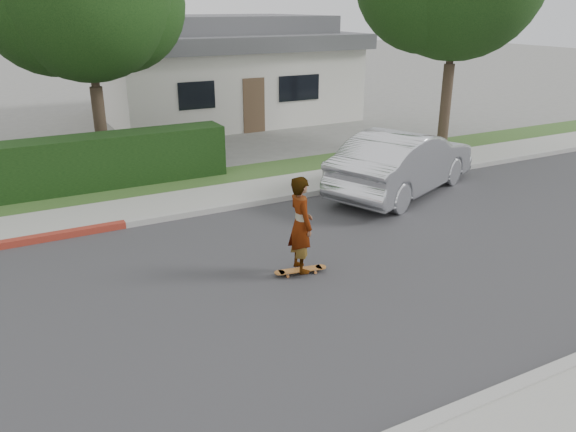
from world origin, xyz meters
name	(u,v)px	position (x,y,z in m)	size (l,w,h in m)	color
ground	(120,324)	(0.00, 0.00, 0.00)	(120.00, 120.00, 0.00)	slate
road	(120,324)	(0.00, 0.00, 0.01)	(60.00, 8.00, 0.01)	#2D2D30
curb_far	(79,232)	(0.00, 4.10, 0.07)	(60.00, 0.20, 0.15)	#9E9E99
sidewalk_far	(73,220)	(0.00, 5.00, 0.06)	(60.00, 1.60, 0.12)	gray
planting_strip	(64,200)	(0.00, 6.60, 0.05)	(60.00, 1.60, 0.10)	#2D4C1E
house	(220,68)	(8.00, 16.00, 2.10)	(10.60, 8.60, 4.30)	beige
skateboard	(300,270)	(3.37, 0.19, 0.09)	(1.03, 0.38, 0.09)	#C77436
skateboarder	(301,224)	(3.37, 0.19, 1.01)	(0.66, 0.43, 1.80)	white
car_silver	(403,162)	(8.16, 3.25, 0.84)	(1.77, 5.08, 1.67)	silver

